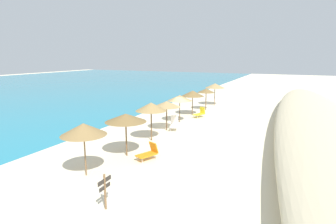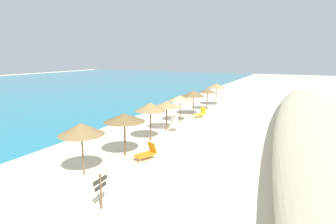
{
  "view_description": "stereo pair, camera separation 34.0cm",
  "coord_description": "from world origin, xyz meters",
  "px_view_note": "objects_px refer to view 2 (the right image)",
  "views": [
    {
      "loc": [
        -22.61,
        -9.12,
        6.27
      ],
      "look_at": [
        -1.32,
        0.85,
        1.52
      ],
      "focal_mm": 29.83,
      "sensor_mm": 36.0,
      "label": 1
    },
    {
      "loc": [
        -22.46,
        -9.42,
        6.27
      ],
      "look_at": [
        -1.32,
        0.85,
        1.52
      ],
      "focal_mm": 29.83,
      "sensor_mm": 36.0,
      "label": 2
    }
  ],
  "objects_px": {
    "lounge_chair_1": "(201,113)",
    "beach_umbrella_5": "(193,93)",
    "beach_umbrella_4": "(180,98)",
    "lounge_chair_2": "(174,124)",
    "beach_umbrella_2": "(150,107)",
    "lounge_chair_0": "(147,152)",
    "beach_umbrella_3": "(167,104)",
    "beach_umbrella_1": "(124,118)",
    "beach_umbrella_7": "(216,86)",
    "beach_umbrella_0": "(81,129)",
    "beach_umbrella_6": "(207,91)",
    "wooden_signpost": "(101,188)"
  },
  "relations": [
    {
      "from": "lounge_chair_1",
      "to": "beach_umbrella_5",
      "type": "bearing_deg",
      "value": -11.13
    },
    {
      "from": "beach_umbrella_5",
      "to": "lounge_chair_1",
      "type": "bearing_deg",
      "value": -121.72
    },
    {
      "from": "beach_umbrella_4",
      "to": "lounge_chair_2",
      "type": "bearing_deg",
      "value": -166.95
    },
    {
      "from": "beach_umbrella_2",
      "to": "lounge_chair_0",
      "type": "distance_m",
      "value": 4.48
    },
    {
      "from": "beach_umbrella_4",
      "to": "lounge_chair_1",
      "type": "bearing_deg",
      "value": -20.31
    },
    {
      "from": "lounge_chair_1",
      "to": "beach_umbrella_4",
      "type": "bearing_deg",
      "value": 90.28
    },
    {
      "from": "beach_umbrella_5",
      "to": "beach_umbrella_3",
      "type": "bearing_deg",
      "value": -178.48
    },
    {
      "from": "beach_umbrella_4",
      "to": "lounge_chair_1",
      "type": "height_order",
      "value": "beach_umbrella_4"
    },
    {
      "from": "beach_umbrella_1",
      "to": "beach_umbrella_5",
      "type": "distance_m",
      "value": 13.5
    },
    {
      "from": "beach_umbrella_2",
      "to": "beach_umbrella_5",
      "type": "height_order",
      "value": "beach_umbrella_2"
    },
    {
      "from": "lounge_chair_0",
      "to": "beach_umbrella_7",
      "type": "bearing_deg",
      "value": -62.33
    },
    {
      "from": "beach_umbrella_7",
      "to": "beach_umbrella_0",
      "type": "bearing_deg",
      "value": 179.35
    },
    {
      "from": "beach_umbrella_1",
      "to": "beach_umbrella_4",
      "type": "xyz_separation_m",
      "value": [
        9.92,
        0.5,
        -0.13
      ]
    },
    {
      "from": "beach_umbrella_5",
      "to": "lounge_chair_0",
      "type": "relative_size",
      "value": 1.77
    },
    {
      "from": "beach_umbrella_4",
      "to": "beach_umbrella_5",
      "type": "bearing_deg",
      "value": 0.18
    },
    {
      "from": "beach_umbrella_0",
      "to": "beach_umbrella_6",
      "type": "xyz_separation_m",
      "value": [
        20.33,
        -0.22,
        -0.25
      ]
    },
    {
      "from": "beach_umbrella_0",
      "to": "beach_umbrella_2",
      "type": "height_order",
      "value": "beach_umbrella_2"
    },
    {
      "from": "beach_umbrella_1",
      "to": "lounge_chair_0",
      "type": "xyz_separation_m",
      "value": [
        0.04,
        -1.58,
        -2.04
      ]
    },
    {
      "from": "beach_umbrella_0",
      "to": "lounge_chair_0",
      "type": "distance_m",
      "value": 4.48
    },
    {
      "from": "beach_umbrella_2",
      "to": "beach_umbrella_4",
      "type": "bearing_deg",
      "value": 3.25
    },
    {
      "from": "beach_umbrella_2",
      "to": "lounge_chair_2",
      "type": "height_order",
      "value": "beach_umbrella_2"
    },
    {
      "from": "beach_umbrella_1",
      "to": "beach_umbrella_7",
      "type": "bearing_deg",
      "value": 0.08
    },
    {
      "from": "beach_umbrella_2",
      "to": "beach_umbrella_3",
      "type": "relative_size",
      "value": 1.14
    },
    {
      "from": "beach_umbrella_1",
      "to": "beach_umbrella_3",
      "type": "distance_m",
      "value": 6.67
    },
    {
      "from": "beach_umbrella_2",
      "to": "beach_umbrella_7",
      "type": "distance_m",
      "value": 16.82
    },
    {
      "from": "beach_umbrella_1",
      "to": "wooden_signpost",
      "type": "bearing_deg",
      "value": -154.53
    },
    {
      "from": "beach_umbrella_0",
      "to": "wooden_signpost",
      "type": "bearing_deg",
      "value": -126.98
    },
    {
      "from": "wooden_signpost",
      "to": "beach_umbrella_6",
      "type": "bearing_deg",
      "value": 6.32
    },
    {
      "from": "beach_umbrella_1",
      "to": "beach_umbrella_7",
      "type": "relative_size",
      "value": 0.97
    },
    {
      "from": "beach_umbrella_3",
      "to": "lounge_chair_2",
      "type": "bearing_deg",
      "value": -41.87
    },
    {
      "from": "lounge_chair_0",
      "to": "lounge_chair_1",
      "type": "distance_m",
      "value": 12.82
    },
    {
      "from": "lounge_chair_0",
      "to": "lounge_chair_1",
      "type": "height_order",
      "value": "lounge_chair_1"
    },
    {
      "from": "beach_umbrella_2",
      "to": "beach_umbrella_3",
      "type": "height_order",
      "value": "beach_umbrella_2"
    },
    {
      "from": "beach_umbrella_0",
      "to": "beach_umbrella_3",
      "type": "xyz_separation_m",
      "value": [
        10.11,
        0.03,
        -0.26
      ]
    },
    {
      "from": "beach_umbrella_7",
      "to": "lounge_chair_2",
      "type": "xyz_separation_m",
      "value": [
        -13.22,
        -0.17,
        -2.03
      ]
    },
    {
      "from": "lounge_chair_2",
      "to": "wooden_signpost",
      "type": "bearing_deg",
      "value": 82.48
    },
    {
      "from": "lounge_chair_2",
      "to": "beach_umbrella_4",
      "type": "bearing_deg",
      "value": -95.82
    },
    {
      "from": "wooden_signpost",
      "to": "beach_umbrella_7",
      "type": "bearing_deg",
      "value": 5.26
    },
    {
      "from": "lounge_chair_0",
      "to": "beach_umbrella_1",
      "type": "bearing_deg",
      "value": 24.43
    },
    {
      "from": "wooden_signpost",
      "to": "beach_umbrella_1",
      "type": "bearing_deg",
      "value": 24.71
    },
    {
      "from": "beach_umbrella_3",
      "to": "lounge_chair_0",
      "type": "distance_m",
      "value": 7.14
    },
    {
      "from": "beach_umbrella_6",
      "to": "lounge_chair_1",
      "type": "relative_size",
      "value": 1.78
    },
    {
      "from": "beach_umbrella_3",
      "to": "lounge_chair_1",
      "type": "bearing_deg",
      "value": -8.34
    },
    {
      "from": "beach_umbrella_3",
      "to": "beach_umbrella_2",
      "type": "bearing_deg",
      "value": -176.46
    },
    {
      "from": "beach_umbrella_4",
      "to": "beach_umbrella_7",
      "type": "bearing_deg",
      "value": -2.55
    },
    {
      "from": "beach_umbrella_1",
      "to": "lounge_chair_1",
      "type": "height_order",
      "value": "beach_umbrella_1"
    },
    {
      "from": "lounge_chair_1",
      "to": "lounge_chair_2",
      "type": "distance_m",
      "value": 5.65
    },
    {
      "from": "beach_umbrella_1",
      "to": "beach_umbrella_2",
      "type": "height_order",
      "value": "beach_umbrella_2"
    },
    {
      "from": "beach_umbrella_1",
      "to": "beach_umbrella_4",
      "type": "distance_m",
      "value": 9.93
    },
    {
      "from": "beach_umbrella_0",
      "to": "lounge_chair_1",
      "type": "xyz_separation_m",
      "value": [
        16.26,
        -0.88,
        -2.1
      ]
    }
  ]
}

